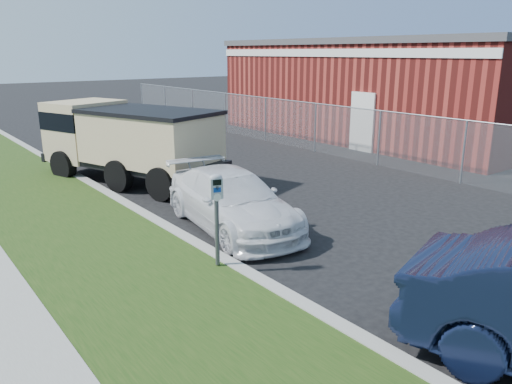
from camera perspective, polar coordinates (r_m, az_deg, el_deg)
ground at (r=10.24m, az=9.71°, el=-5.31°), size 120.00×120.00×0.00m
streetside at (r=9.28m, az=-25.26°, el=-8.48°), size 6.12×50.00×0.15m
chainlink_fence at (r=18.90m, az=6.83°, el=8.40°), size 0.06×30.06×30.00m
brick_building at (r=23.97m, az=15.75°, el=11.53°), size 9.20×14.20×4.17m
parking_meter at (r=8.19m, az=-4.55°, el=-0.92°), size 0.25×0.20×1.58m
white_wagon at (r=10.60m, az=-2.93°, el=-0.91°), size 2.26×4.36×1.21m
dump_truck at (r=14.88m, az=-14.64°, el=5.97°), size 3.82×6.00×2.21m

